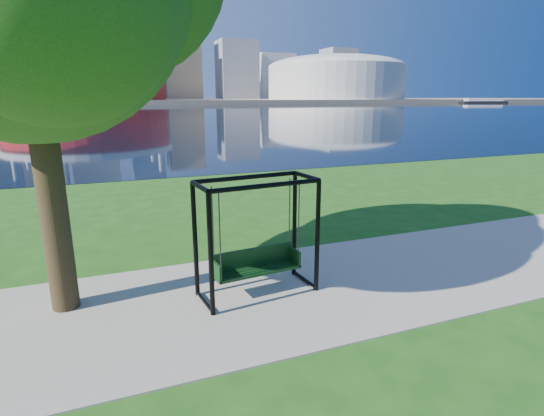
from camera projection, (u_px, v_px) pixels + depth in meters
ground at (279, 280)px, 8.49m from camera, size 900.00×900.00×0.00m
path at (289, 290)px, 8.04m from camera, size 120.00×4.00×0.03m
river at (115, 112)px, 100.31m from camera, size 900.00×180.00×0.02m
far_bank at (105, 101)px, 283.70m from camera, size 900.00×228.00×2.00m
stadium at (83, 75)px, 212.89m from camera, size 83.00×83.00×32.00m
arena at (336, 76)px, 263.72m from camera, size 84.00×84.00×26.56m
skyline at (93, 47)px, 285.37m from camera, size 392.00×66.00×96.50m
swing at (256, 240)px, 7.68m from camera, size 2.21×1.13×2.18m
barge at (483, 101)px, 247.47m from camera, size 27.57×13.85×2.66m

